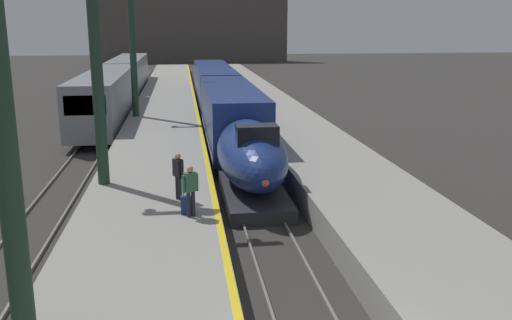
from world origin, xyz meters
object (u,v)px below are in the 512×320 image
object	(u,v)px
station_column_mid	(95,48)
passenger_mid_platform	(178,172)
highspeed_train_main	(224,103)
rolling_suitcase	(187,205)
station_column_far	(131,25)
regional_train_adjacent	(120,83)
passenger_near_edge	(190,187)

from	to	relation	value
station_column_mid	passenger_mid_platform	distance (m)	5.67
highspeed_train_main	rolling_suitcase	distance (m)	20.33
station_column_far	rolling_suitcase	bearing A→B (deg)	-81.31
regional_train_adjacent	passenger_mid_platform	xyz separation A→B (m)	(5.09, -30.55, -0.09)
passenger_near_edge	passenger_mid_platform	size ratio (longest dim) A/B	1.00
rolling_suitcase	passenger_near_edge	bearing A→B (deg)	-66.88
highspeed_train_main	regional_train_adjacent	xyz separation A→B (m)	(-8.10, 11.99, 0.21)
regional_train_adjacent	station_column_far	xyz separation A→B (m)	(2.20, -11.48, 4.92)
highspeed_train_main	passenger_mid_platform	size ratio (longest dim) A/B	23.19
highspeed_train_main	rolling_suitcase	size ratio (longest dim) A/B	39.92
regional_train_adjacent	highspeed_train_main	bearing A→B (deg)	-55.96
passenger_near_edge	rolling_suitcase	size ratio (longest dim) A/B	1.72
highspeed_train_main	station_column_mid	xyz separation A→B (m)	(-5.90, -16.10, 4.33)
station_column_far	rolling_suitcase	size ratio (longest dim) A/B	10.27
regional_train_adjacent	station_column_mid	distance (m)	28.48
highspeed_train_main	rolling_suitcase	world-z (taller)	highspeed_train_main
station_column_mid	station_column_far	world-z (taller)	station_column_far
regional_train_adjacent	rolling_suitcase	distance (m)	32.58
regional_train_adjacent	rolling_suitcase	bearing A→B (deg)	-80.53
passenger_near_edge	station_column_far	bearing A→B (deg)	98.91
highspeed_train_main	station_column_far	size ratio (longest dim) A/B	3.89
station_column_mid	passenger_mid_platform	bearing A→B (deg)	-40.43
highspeed_train_main	passenger_mid_platform	bearing A→B (deg)	-99.21
regional_train_adjacent	passenger_mid_platform	world-z (taller)	regional_train_adjacent
station_column_mid	station_column_far	bearing A→B (deg)	90.00
rolling_suitcase	highspeed_train_main	bearing A→B (deg)	82.24
highspeed_train_main	passenger_mid_platform	xyz separation A→B (m)	(-3.01, -18.56, 0.12)
regional_train_adjacent	rolling_suitcase	world-z (taller)	regional_train_adjacent
station_column_mid	station_column_far	size ratio (longest dim) A/B	0.85
highspeed_train_main	station_column_far	distance (m)	7.84
station_column_mid	highspeed_train_main	bearing A→B (deg)	69.88
station_column_mid	rolling_suitcase	world-z (taller)	station_column_mid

